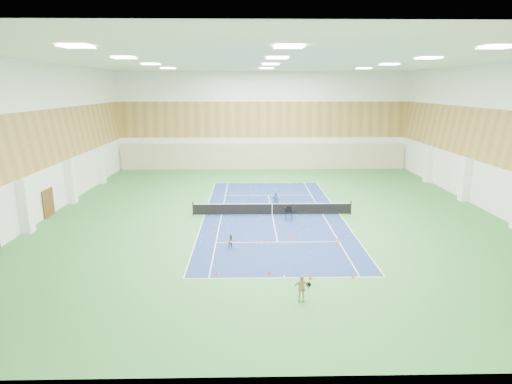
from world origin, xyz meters
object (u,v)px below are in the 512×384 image
child_court (231,241)px  ball_cart (289,214)px  coach (276,201)px  child_apron (301,288)px  tennis_net (272,208)px

child_court → ball_cart: bearing=30.2°
coach → child_court: coach is taller
coach → child_apron: (0.23, -15.56, -0.14)m
coach → ball_cart: size_ratio=1.61×
tennis_net → ball_cart: size_ratio=12.78×
coach → child_court: 9.22m
child_apron → ball_cart: child_apron is taller
tennis_net → child_apron: size_ratio=9.64×
ball_cart → coach: bearing=121.4°
child_apron → coach: bearing=91.5°
coach → tennis_net: bearing=86.4°
tennis_net → child_apron: child_apron is taller
coach → child_court: bearing=82.2°
child_apron → tennis_net: bearing=92.9°
tennis_net → ball_cart: bearing=-49.3°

